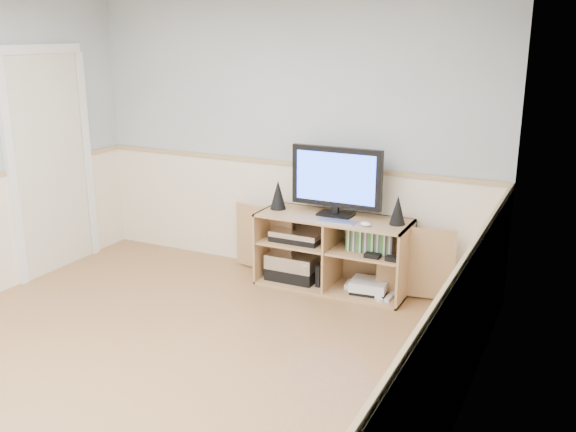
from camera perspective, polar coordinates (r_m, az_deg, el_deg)
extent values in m
cube|color=tan|center=(4.49, -13.06, -13.70)|extent=(4.00, 4.50, 0.02)
cube|color=silver|center=(3.17, 15.03, -1.78)|extent=(0.02, 4.50, 2.50)
cube|color=silver|center=(5.90, 0.03, 6.94)|extent=(4.00, 0.02, 2.50)
cube|color=#F5E6C9|center=(6.05, -0.05, -0.12)|extent=(4.00, 0.01, 1.00)
cube|color=tan|center=(5.92, -0.08, 4.70)|extent=(4.00, 0.02, 0.04)
cube|color=beige|center=(6.34, -20.35, 4.28)|extent=(0.03, 0.82, 2.00)
cube|color=tan|center=(5.75, 3.94, -6.20)|extent=(1.33, 0.50, 0.02)
cube|color=tan|center=(5.54, 4.06, -0.17)|extent=(1.33, 0.50, 0.02)
cube|color=tan|center=(5.90, -1.92, -2.32)|extent=(0.02, 0.50, 0.65)
cube|color=tan|center=(5.45, 10.42, -4.20)|extent=(0.02, 0.50, 0.65)
cube|color=tan|center=(5.85, 4.88, -2.54)|extent=(1.33, 0.02, 0.65)
cube|color=tan|center=(5.64, 4.00, -3.24)|extent=(0.02, 0.48, 0.61)
cube|color=tan|center=(5.75, 0.93, -2.25)|extent=(0.64, 0.46, 0.02)
cube|color=tan|center=(5.52, 7.22, -3.19)|extent=(0.64, 0.46, 0.02)
cube|color=tan|center=(5.99, -2.17, -2.05)|extent=(0.64, 0.13, 0.61)
cube|color=tan|center=(5.49, 11.27, -4.07)|extent=(0.64, 0.13, 0.61)
cube|color=black|center=(5.58, 4.26, 0.16)|extent=(0.30, 0.18, 0.02)
cube|color=black|center=(5.57, 4.27, 0.55)|extent=(0.05, 0.04, 0.06)
cube|color=black|center=(5.50, 4.33, 3.46)|extent=(0.81, 0.05, 0.52)
cube|color=blue|center=(5.48, 4.22, 3.41)|extent=(0.72, 0.01, 0.43)
cone|color=black|center=(5.74, -0.89, 1.90)|extent=(0.14, 0.14, 0.26)
cone|color=black|center=(5.35, 9.73, 0.51)|extent=(0.13, 0.13, 0.24)
cube|color=silver|center=(5.39, 4.33, -0.49)|extent=(0.32, 0.15, 0.01)
ellipsoid|color=white|center=(5.30, 6.92, -0.72)|extent=(0.11, 0.09, 0.04)
cube|color=black|center=(5.87, 0.56, -5.02)|extent=(0.45, 0.33, 0.11)
cube|color=silver|center=(5.83, 0.56, -3.92)|extent=(0.45, 0.33, 0.13)
cube|color=black|center=(5.74, 0.93, -1.92)|extent=(0.45, 0.31, 0.05)
cube|color=silver|center=(5.72, 0.93, -1.47)|extent=(0.45, 0.31, 0.05)
cube|color=black|center=(5.70, 2.90, -5.20)|extent=(0.04, 0.14, 0.20)
cube|color=white|center=(5.69, 6.25, -6.17)|extent=(0.22, 0.18, 0.05)
cube|color=black|center=(5.61, 7.23, -6.60)|extent=(0.32, 0.27, 0.03)
cube|color=white|center=(5.59, 7.25, -6.08)|extent=(0.33, 0.29, 0.08)
cube|color=white|center=(5.49, 8.94, -7.22)|extent=(0.04, 0.14, 0.03)
cube|color=white|center=(5.64, 9.23, -6.60)|extent=(0.09, 0.15, 0.03)
cube|color=#3F8C3F|center=(5.46, 7.39, -2.24)|extent=(0.40, 0.14, 0.19)
cube|color=white|center=(5.66, 9.04, -0.42)|extent=(0.12, 0.03, 0.12)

